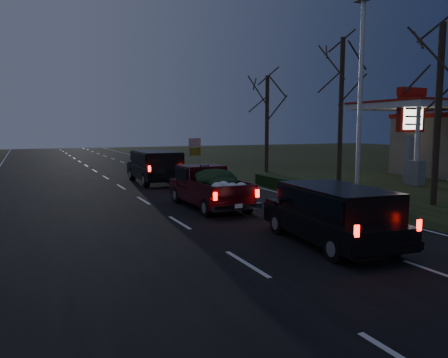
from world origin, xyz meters
name	(u,v)px	position (x,y,z in m)	size (l,w,h in m)	color
ground	(179,223)	(0.00, 0.00, 0.00)	(120.00, 120.00, 0.00)	black
road_asphalt	(179,223)	(0.00, 0.00, 0.01)	(14.00, 120.00, 0.02)	black
hedge_row	(315,190)	(7.80, 3.00, 0.30)	(1.00, 10.00, 0.60)	black
light_pole	(361,79)	(9.50, 2.00, 5.48)	(0.50, 0.90, 9.16)	silver
gas_price_pylon	(411,119)	(16.00, 4.99, 3.77)	(2.00, 0.41, 5.57)	gray
gas_canopy	(422,110)	(18.00, 6.00, 4.35)	(7.10, 6.10, 4.88)	silver
bare_tree_near	(440,70)	(11.00, -1.00, 5.60)	(3.60, 3.60, 7.50)	black
bare_tree_mid	(342,75)	(12.50, 7.00, 6.35)	(3.60, 3.60, 8.50)	black
bare_tree_far	(267,100)	(11.50, 14.00, 5.23)	(3.60, 3.60, 7.00)	black
pickup_truck	(209,185)	(2.04, 2.27, 0.95)	(1.90, 4.85, 2.53)	#37070E
lead_suv	(156,164)	(2.21, 10.85, 1.16)	(2.29, 5.38, 1.54)	black
rear_suv	(334,209)	(2.97, -4.49, 1.01)	(2.32, 4.81, 1.34)	black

